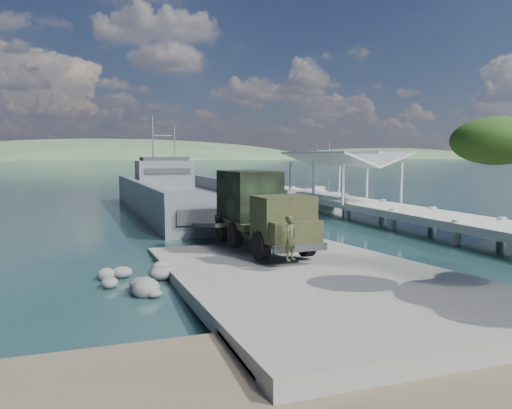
# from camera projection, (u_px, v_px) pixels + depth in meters

# --- Properties ---
(ground) EXTENTS (1400.00, 1400.00, 0.00)m
(ground) POSITION_uv_depth(u_px,v_px,m) (298.00, 278.00, 20.18)
(ground) COLOR #193B3C
(ground) RESTS_ON ground
(boat_ramp) EXTENTS (10.00, 18.00, 0.50)m
(boat_ramp) POSITION_uv_depth(u_px,v_px,m) (309.00, 278.00, 19.21)
(boat_ramp) COLOR slate
(boat_ramp) RESTS_ON ground
(shoreline_rocks) EXTENTS (3.20, 5.60, 0.90)m
(shoreline_rocks) POSITION_uv_depth(u_px,v_px,m) (141.00, 288.00, 18.59)
(shoreline_rocks) COLOR #51514F
(shoreline_rocks) RESTS_ON ground
(distant_headlands) EXTENTS (1000.00, 240.00, 48.00)m
(distant_headlands) POSITION_uv_depth(u_px,v_px,m) (134.00, 159.00, 562.26)
(distant_headlands) COLOR #374F31
(distant_headlands) RESTS_ON ground
(pier) EXTENTS (6.40, 44.00, 6.10)m
(pier) POSITION_uv_depth(u_px,v_px,m) (348.00, 195.00, 41.93)
(pier) COLOR #97988F
(pier) RESTS_ON ground
(landing_craft) EXTENTS (8.92, 33.04, 9.76)m
(landing_craft) POSITION_uv_depth(u_px,v_px,m) (184.00, 203.00, 43.27)
(landing_craft) COLOR #4E555C
(landing_craft) RESTS_ON ground
(military_truck) EXTENTS (2.91, 8.00, 3.66)m
(military_truck) POSITION_uv_depth(u_px,v_px,m) (259.00, 210.00, 24.00)
(military_truck) COLOR black
(military_truck) RESTS_ON boat_ramp
(soldier) EXTENTS (0.76, 0.71, 1.75)m
(soldier) POSITION_uv_depth(u_px,v_px,m) (291.00, 248.00, 19.25)
(soldier) COLOR #20331C
(soldier) RESTS_ON boat_ramp
(sailboat_near) EXTENTS (1.61, 5.49, 6.68)m
(sailboat_near) POSITION_uv_depth(u_px,v_px,m) (329.00, 200.00, 51.47)
(sailboat_near) COLOR #BABABA
(sailboat_near) RESTS_ON ground
(sailboat_far) EXTENTS (2.74, 5.51, 6.45)m
(sailboat_far) POSITION_uv_depth(u_px,v_px,m) (317.00, 192.00, 61.90)
(sailboat_far) COLOR #BABABA
(sailboat_far) RESTS_ON ground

